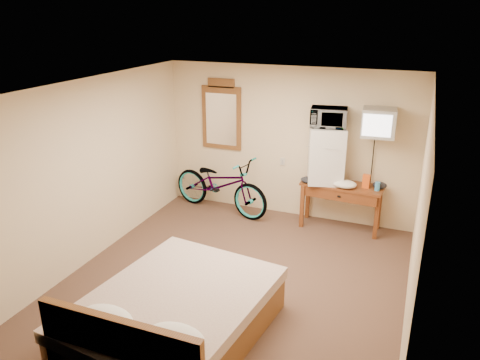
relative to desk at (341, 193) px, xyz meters
The scene contains 13 objects.
room 2.31m from the desk, 115.92° to the right, with size 4.60×4.64×2.50m.
desk is the anchor object (origin of this frame).
mini_fridge 0.64m from the desk, 168.71° to the left, with size 0.66×0.65×0.89m.
microwave 1.20m from the desk, 168.68° to the left, with size 0.54×0.37×0.30m, color silver.
snack_bag 0.43m from the desk, ahead, with size 0.11×0.06×0.21m, color #E15214.
blue_cup 0.57m from the desk, ahead, with size 0.08×0.08×0.13m, color #3B90CA.
cloth_cream 0.21m from the desk, 60.16° to the right, with size 0.37×0.28×0.11m, color white.
cloth_dark_a 0.55m from the desk, 168.77° to the right, with size 0.26×0.19×0.10m, color black.
cloth_dark_b 0.59m from the desk, ahead, with size 0.21×0.17×0.10m, color black.
crt_television 1.24m from the desk, ahead, with size 0.51×0.59×0.42m.
wall_mirror 2.39m from the desk, behind, with size 0.71×0.04×1.21m.
bicycle 2.06m from the desk, behind, with size 0.66×1.89×0.99m, color black.
bed 3.57m from the desk, 108.72° to the right, with size 1.89×2.36×0.90m.
Camera 1 is at (2.00, -4.91, 3.34)m, focal length 35.00 mm.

